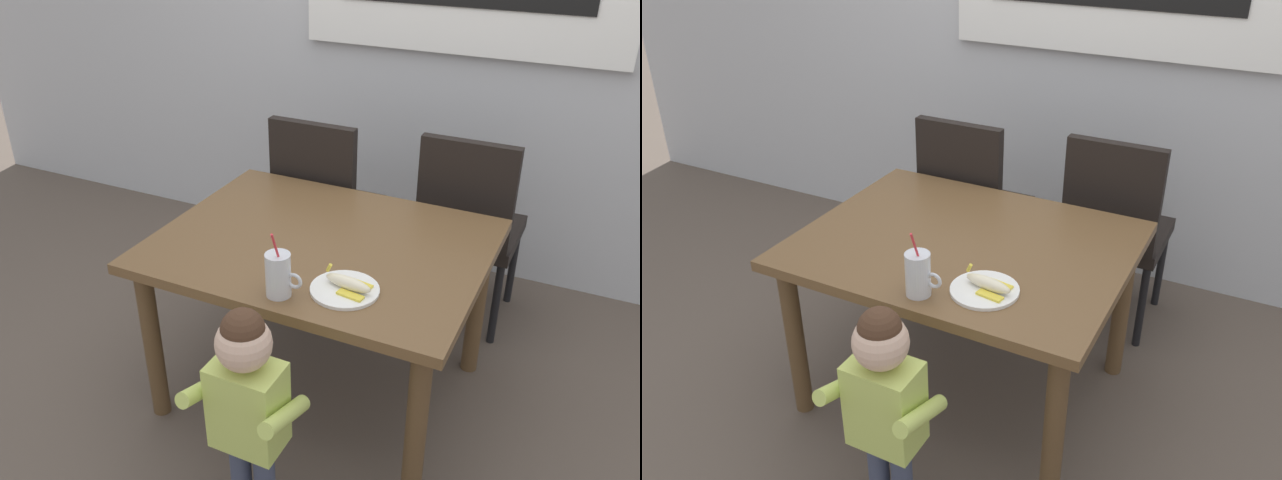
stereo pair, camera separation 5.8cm
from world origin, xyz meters
The scene contains 8 objects.
ground_plane centered at (0.00, 0.00, 0.00)m, with size 24.00×24.00×0.00m, color brown.
dining_table centered at (0.00, 0.00, 0.61)m, with size 1.22×0.97×0.71m.
dining_chair_left centered at (-0.31, 0.66, 0.54)m, with size 0.44×0.44×0.96m.
dining_chair_right centered at (0.38, 0.74, 0.54)m, with size 0.44×0.44×0.96m.
toddler_standing centered at (0.07, -0.68, 0.53)m, with size 0.33×0.24×0.84m.
milk_cup centered at (0.03, -0.39, 0.78)m, with size 0.13×0.09×0.25m.
snack_plate centered at (0.21, -0.28, 0.72)m, with size 0.23×0.23×0.01m, color white.
peeled_banana centered at (0.23, -0.28, 0.74)m, with size 0.17×0.12×0.07m.
Camera 2 is at (0.98, -1.92, 1.89)m, focal length 36.96 mm.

